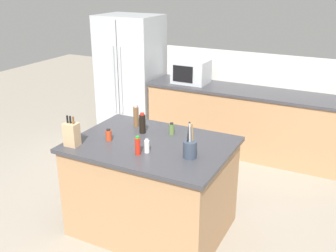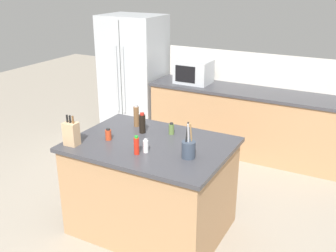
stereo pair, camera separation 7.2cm
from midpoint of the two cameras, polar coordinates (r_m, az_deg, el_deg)
ground_plane at (r=4.18m, az=-1.82°, el=-14.35°), size 14.00×14.00×0.00m
back_counter_run at (r=5.68m, az=11.91°, el=0.53°), size 2.86×0.66×0.94m
wall_backsplash at (r=5.77m, az=13.35°, el=8.01°), size 2.82×0.03×0.46m
kitchen_island at (r=3.92m, az=-1.90°, el=-8.72°), size 1.49×1.09×0.94m
refrigerator at (r=6.35m, az=-4.65°, el=7.44°), size 0.93×0.75×1.86m
microwave at (r=5.77m, az=4.09°, el=7.87°), size 0.50×0.39×0.33m
knife_block at (r=3.72m, az=-13.32°, el=-1.07°), size 0.13×0.11×0.29m
utensil_crock at (r=3.39m, az=3.60°, el=-3.33°), size 0.12×0.12×0.32m
spice_jar_paprika at (r=3.79m, az=-8.12°, el=-1.24°), size 0.06×0.06×0.12m
hot_sauce_bottle at (r=3.46m, az=-4.00°, el=-2.86°), size 0.05×0.05×0.17m
salt_shaker at (r=3.49m, az=-2.66°, el=-2.92°), size 0.05×0.05×0.13m
soy_sauce_bottle at (r=3.91m, az=-3.23°, el=0.38°), size 0.06×0.06×0.21m
pepper_grinder at (r=4.08m, az=-4.12°, el=1.45°), size 0.06×0.06×0.24m
spice_jar_oregano at (r=3.89m, az=1.03°, el=-0.42°), size 0.05×0.05×0.12m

